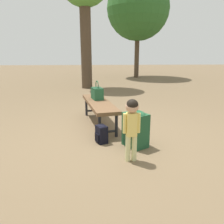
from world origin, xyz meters
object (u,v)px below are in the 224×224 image
at_px(handbag, 97,93).
at_px(child_standing, 132,121).
at_px(park_bench, 99,105).
at_px(tree_mid, 138,9).
at_px(backpack_large, 136,127).
at_px(backpack_small, 102,133).

relative_size(handbag, child_standing, 0.45).
distance_m(park_bench, tree_mid, 8.76).
distance_m(park_bench, handbag, 0.30).
bearing_deg(handbag, tree_mid, 165.42).
bearing_deg(tree_mid, child_standing, -9.42).
height_order(handbag, tree_mid, tree_mid).
xyz_separation_m(child_standing, backpack_large, (-0.47, 0.13, -0.25)).
relative_size(child_standing, backpack_large, 1.41).
xyz_separation_m(handbag, backpack_large, (1.28, 0.57, -0.29)).
bearing_deg(handbag, backpack_large, 23.89).
height_order(handbag, backpack_large, handbag).
distance_m(backpack_large, tree_mid, 9.66).
distance_m(backpack_small, tree_mid, 9.65).
bearing_deg(backpack_large, child_standing, -15.42).
height_order(park_bench, tree_mid, tree_mid).
xyz_separation_m(backpack_large, backpack_small, (-0.15, -0.50, -0.13)).
xyz_separation_m(backpack_large, tree_mid, (-9.03, 1.45, 3.11)).
distance_m(child_standing, backpack_large, 0.55).
xyz_separation_m(park_bench, handbag, (-0.24, -0.04, 0.18)).
distance_m(child_standing, backpack_small, 0.82).
relative_size(handbag, tree_mid, 0.07).
relative_size(backpack_large, backpack_small, 1.85).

